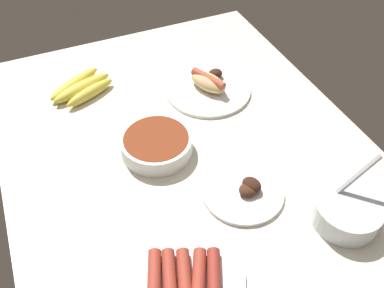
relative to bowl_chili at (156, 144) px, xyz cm
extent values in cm
cube|color=silver|center=(-3.79, -7.41, -4.11)|extent=(120.00, 90.00, 3.00)
cylinder|color=white|center=(0.00, 0.00, -0.29)|extent=(17.96, 17.96, 4.64)
cylinder|color=maroon|center=(0.00, 0.00, 1.63)|extent=(16.16, 16.16, 1.00)
cylinder|color=white|center=(16.95, -22.15, -2.11)|extent=(24.93, 24.93, 1.00)
ellipsoid|color=#DBB77A|center=(16.95, -22.15, 0.59)|extent=(13.27, 10.29, 4.40)
cylinder|color=#AD472D|center=(16.95, -22.15, 1.80)|extent=(11.27, 6.76, 2.40)
ellipsoid|color=#381E14|center=(20.76, -26.27, -0.21)|extent=(3.77, 4.54, 2.80)
cylinder|color=white|center=(-34.50, 7.03, -2.11)|extent=(23.94, 23.94, 1.00)
cylinder|color=maroon|center=(-36.68, 1.75, -0.31)|extent=(9.74, 6.29, 2.60)
cylinder|color=#9E3828|center=(-35.59, 4.39, -0.31)|extent=(9.67, 6.58, 2.60)
cylinder|color=#9E3828|center=(-34.50, 7.03, -0.31)|extent=(9.84, 5.54, 2.60)
cylinder|color=#9E3828|center=(-33.42, 9.67, -0.31)|extent=(9.85, 5.42, 2.60)
cylinder|color=#9E3828|center=(-32.33, 12.31, -0.31)|extent=(9.82, 5.82, 2.60)
ellipsoid|color=gold|center=(27.89, 10.09, -0.94)|extent=(9.70, 16.02, 3.32)
ellipsoid|color=gold|center=(30.89, 11.67, -0.84)|extent=(10.39, 18.90, 3.52)
ellipsoid|color=gold|center=(33.90, 13.26, -0.98)|extent=(12.50, 17.53, 3.26)
cylinder|color=white|center=(-20.32, -13.52, -2.11)|extent=(19.07, 19.07, 1.00)
ellipsoid|color=#381E14|center=(-20.85, -15.39, -0.14)|extent=(5.71, 5.14, 2.92)
ellipsoid|color=#472819|center=(-21.46, -14.34, -0.44)|extent=(4.25, 5.12, 2.33)
cylinder|color=silver|center=(-35.75, -30.17, 0.27)|extent=(14.51, 14.51, 5.75)
cylinder|color=beige|center=(-35.75, -30.17, 1.42)|extent=(12.77, 12.77, 2.59)
cube|color=#B7B7BC|center=(-32.49, -31.98, 6.22)|extent=(2.60, 9.71, 13.63)
camera|label=1|loc=(-70.50, 21.06, 74.40)|focal=39.24mm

